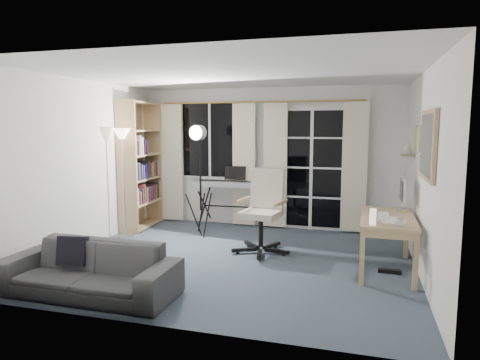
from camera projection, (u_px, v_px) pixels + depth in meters
name	position (u px, v px, depth m)	size (l,w,h in m)	color
floor	(236.00, 260.00, 5.64)	(4.50, 4.00, 0.02)	#3A4754
window	(210.00, 140.00, 7.61)	(1.20, 0.08, 1.40)	white
french_door	(311.00, 169.00, 7.18)	(1.32, 0.09, 2.11)	white
curtains	(259.00, 164.00, 7.33)	(3.60, 0.07, 2.13)	gold
bookshelf	(138.00, 168.00, 7.32)	(0.40, 1.02, 2.17)	tan
torchiere_lamp	(122.00, 150.00, 6.60)	(0.31, 0.31, 1.71)	#B2B2B7
keyboard_piano	(234.00, 185.00, 7.31)	(1.37, 0.69, 0.99)	black
studio_light	(198.00, 146.00, 6.67)	(0.37, 0.38, 1.80)	black
office_chair	(265.00, 203.00, 5.98)	(0.79, 0.79, 1.16)	black
desk	(387.00, 223.00, 5.15)	(0.64, 1.25, 0.67)	#A78156
monitor	(403.00, 191.00, 5.48)	(0.16, 0.48, 0.42)	silver
desk_clutter	(383.00, 232.00, 4.97)	(0.40, 0.76, 0.85)	white
mug	(400.00, 221.00, 4.63)	(0.11, 0.09, 0.11)	silver
wall_mirror	(428.00, 145.00, 4.50)	(0.04, 0.94, 0.74)	tan
framed_print	(418.00, 138.00, 5.35)	(0.03, 0.42, 0.32)	tan
wall_shelf	(408.00, 151.00, 5.87)	(0.16, 0.30, 0.18)	tan
sofa	(89.00, 261.00, 4.42)	(1.84, 0.55, 0.72)	#343437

